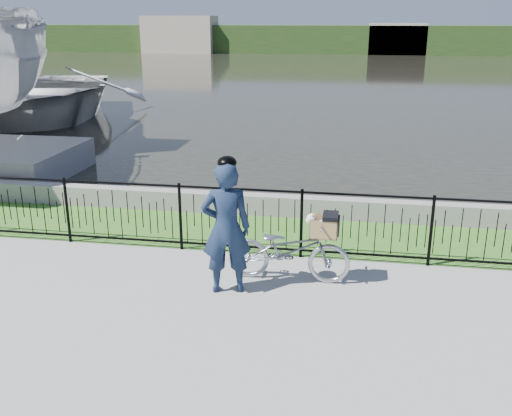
# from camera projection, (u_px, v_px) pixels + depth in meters

# --- Properties ---
(ground) EXTENTS (120.00, 120.00, 0.00)m
(ground) POSITION_uv_depth(u_px,v_px,m) (218.00, 297.00, 7.92)
(ground) COLOR gray
(ground) RESTS_ON ground
(grass_strip) EXTENTS (60.00, 2.00, 0.01)m
(grass_strip) POSITION_uv_depth(u_px,v_px,m) (251.00, 232.00, 10.35)
(grass_strip) COLOR #386921
(grass_strip) RESTS_ON ground
(water) EXTENTS (120.00, 120.00, 0.00)m
(water) POSITION_uv_depth(u_px,v_px,m) (329.00, 76.00, 38.79)
(water) COLOR black
(water) RESTS_ON ground
(quay_wall) EXTENTS (60.00, 0.30, 0.40)m
(quay_wall) POSITION_uv_depth(u_px,v_px,m) (260.00, 204.00, 11.22)
(quay_wall) COLOR gray
(quay_wall) RESTS_ON ground
(fence) EXTENTS (14.00, 0.06, 1.15)m
(fence) POSITION_uv_depth(u_px,v_px,m) (240.00, 220.00, 9.23)
(fence) COLOR black
(fence) RESTS_ON ground
(far_treeline) EXTENTS (120.00, 6.00, 3.00)m
(far_treeline) POSITION_uv_depth(u_px,v_px,m) (341.00, 39.00, 63.58)
(far_treeline) COLOR #28431A
(far_treeline) RESTS_ON ground
(far_building_left) EXTENTS (8.00, 4.00, 4.00)m
(far_building_left) POSITION_uv_depth(u_px,v_px,m) (180.00, 34.00, 64.40)
(far_building_left) COLOR #A79A86
(far_building_left) RESTS_ON ground
(far_building_right) EXTENTS (6.00, 3.00, 3.20)m
(far_building_right) POSITION_uv_depth(u_px,v_px,m) (397.00, 39.00, 61.19)
(far_building_right) COLOR #A79A86
(far_building_right) RESTS_ON ground
(bicycle_rig) EXTENTS (1.79, 0.62, 1.08)m
(bicycle_rig) POSITION_uv_depth(u_px,v_px,m) (290.00, 249.00, 8.31)
(bicycle_rig) COLOR #A6AAB2
(bicycle_rig) RESTS_ON ground
(cyclist) EXTENTS (0.78, 0.61, 1.95)m
(cyclist) POSITION_uv_depth(u_px,v_px,m) (226.00, 227.00, 7.83)
(cyclist) COLOR #15223B
(cyclist) RESTS_ON ground
(boat_far) EXTENTS (8.49, 10.69, 1.99)m
(boat_far) POSITION_uv_depth(u_px,v_px,m) (41.00, 94.00, 21.51)
(boat_far) COLOR #B7B8B8
(boat_far) RESTS_ON water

